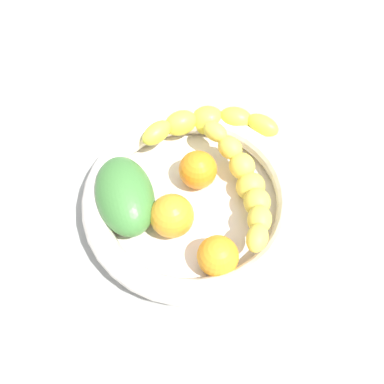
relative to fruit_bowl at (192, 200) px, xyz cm
name	(u,v)px	position (x,y,z in cm)	size (l,w,h in cm)	color
kitchen_counter	(192,214)	(0.00, 0.00, -4.10)	(120.00, 120.00, 3.00)	#979893
fruit_bowl	(192,200)	(0.00, 0.00, 0.00)	(29.56, 29.56, 5.03)	silver
banana_draped_left	(208,123)	(-3.25, -11.85, 1.86)	(21.04, 7.94, 4.92)	yellow
banana_draped_right	(246,183)	(-7.21, -0.76, 2.28)	(8.86, 20.98, 5.91)	#E0CD47
orange_front	(218,256)	(-2.54, 9.02, 1.64)	(5.17, 5.17, 5.17)	orange
orange_mid_left	(198,170)	(-1.06, -3.69, 1.73)	(5.35, 5.35, 5.35)	orange
orange_mid_right	(172,216)	(2.80, 3.30, 1.93)	(5.75, 5.75, 5.75)	orange
mango_green	(125,195)	(8.82, -0.13, 2.19)	(12.00, 7.57, 6.27)	#428139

